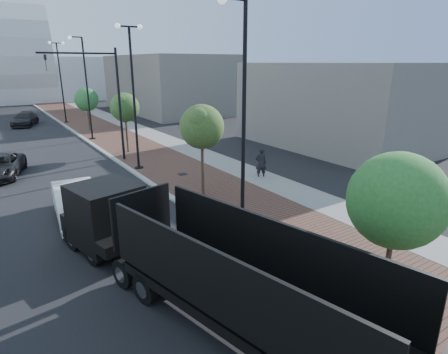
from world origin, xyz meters
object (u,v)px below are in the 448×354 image
white_sedan (76,202)px  pedestrian (261,163)px  dump_truck (159,248)px  dark_car_mid (0,166)px

white_sedan → pedestrian: size_ratio=2.53×
dump_truck → white_sedan: (-1.08, 7.07, -0.46)m
white_sedan → dark_car_mid: (-2.55, 9.60, -0.14)m
dump_truck → white_sedan: size_ratio=2.65×
dump_truck → dark_car_mid: (-3.63, 16.67, -0.60)m
dump_truck → pedestrian: 12.39m
dump_truck → pedestrian: size_ratio=6.71×
dump_truck → pedestrian: dump_truck is taller
white_sedan → pedestrian: pedestrian is taller
dump_truck → white_sedan: dump_truck is taller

